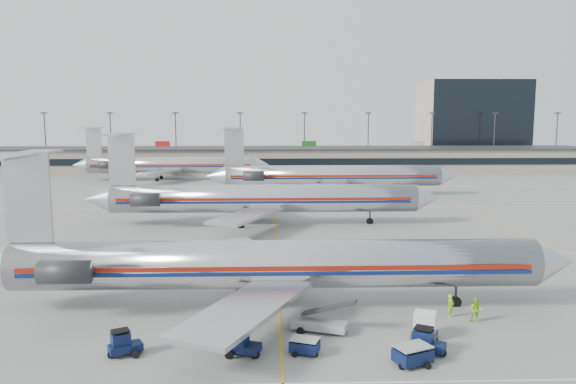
{
  "coord_description": "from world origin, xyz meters",
  "views": [
    {
      "loc": [
        -0.6,
        -46.02,
        14.01
      ],
      "look_at": [
        1.62,
        24.9,
        4.5
      ],
      "focal_mm": 35.0,
      "sensor_mm": 36.0,
      "label": 1
    }
  ],
  "objects_px": {
    "jet_foreground": "(264,264)",
    "tug_center": "(240,343)",
    "jet_second_row": "(257,198)",
    "belt_loader": "(321,323)",
    "uld_container": "(425,325)"
  },
  "relations": [
    {
      "from": "jet_foreground",
      "to": "uld_container",
      "type": "bearing_deg",
      "value": -29.57
    },
    {
      "from": "tug_center",
      "to": "jet_second_row",
      "type": "bearing_deg",
      "value": 111.13
    },
    {
      "from": "jet_foreground",
      "to": "belt_loader",
      "type": "bearing_deg",
      "value": -50.49
    },
    {
      "from": "jet_second_row",
      "to": "uld_container",
      "type": "relative_size",
      "value": 23.63
    },
    {
      "from": "jet_second_row",
      "to": "uld_container",
      "type": "height_order",
      "value": "jet_second_row"
    },
    {
      "from": "uld_container",
      "to": "tug_center",
      "type": "bearing_deg",
      "value": -146.83
    },
    {
      "from": "jet_second_row",
      "to": "tug_center",
      "type": "relative_size",
      "value": 19.88
    },
    {
      "from": "jet_foreground",
      "to": "tug_center",
      "type": "distance_m",
      "value": 8.7
    },
    {
      "from": "uld_container",
      "to": "jet_second_row",
      "type": "bearing_deg",
      "value": 128.58
    },
    {
      "from": "jet_second_row",
      "to": "belt_loader",
      "type": "xyz_separation_m",
      "value": [
        5.01,
        -37.17,
        -2.92
      ]
    },
    {
      "from": "jet_foreground",
      "to": "tug_center",
      "type": "relative_size",
      "value": 19.14
    },
    {
      "from": "belt_loader",
      "to": "jet_second_row",
      "type": "bearing_deg",
      "value": 117.21
    },
    {
      "from": "jet_second_row",
      "to": "belt_loader",
      "type": "relative_size",
      "value": 10.57
    },
    {
      "from": "uld_container",
      "to": "jet_foreground",
      "type": "bearing_deg",
      "value": 172.28
    },
    {
      "from": "tug_center",
      "to": "uld_container",
      "type": "relative_size",
      "value": 1.19
    }
  ]
}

